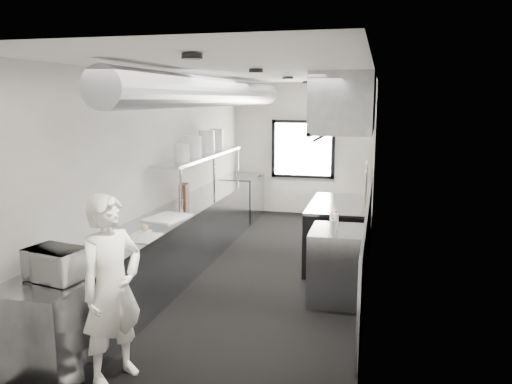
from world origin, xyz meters
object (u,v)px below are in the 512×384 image
Objects in this scene: deli_tub_b at (73,255)px; deli_tub_a at (56,264)px; bottle_station at (337,265)px; plate_stack_b at (193,146)px; far_work_table at (242,197)px; plate_stack_d at (217,139)px; prep_counter at (169,247)px; exhaust_hood at (346,104)px; squeeze_bottle_e at (335,216)px; cutting_board at (167,217)px; range at (338,234)px; squeeze_bottle_c at (336,222)px; microwave at (56,264)px; squeeze_bottle_a at (333,228)px; plate_stack_a at (182,152)px; squeeze_bottle_d at (332,220)px; plate_stack_c at (207,142)px; small_plate at (145,232)px; pass_shelf at (202,157)px; knife_block at (184,192)px; squeeze_bottle_b at (332,224)px; line_cook at (112,289)px.

deli_tub_a is at bearing -90.43° from deli_tub_b.
plate_stack_b reaches higher than bottle_station.
far_work_table is at bearing 88.67° from plate_stack_b.
deli_tub_b is at bearing -90.72° from plate_stack_d.
prep_counter and bottle_station have the same top height.
plate_stack_d is (-2.32, 1.13, -0.64)m from exhaust_hood.
squeeze_bottle_e is (2.31, -2.23, -0.77)m from plate_stack_d.
far_work_table is 2.03× the size of cutting_board.
squeeze_bottle_c is at bearing -86.70° from range.
range is 4.32m from microwave.
squeeze_bottle_a is at bearing -90.75° from squeeze_bottle_c.
plate_stack_a is (0.10, 2.61, 0.75)m from deli_tub_b.
squeeze_bottle_c is (0.08, -1.42, 0.53)m from range.
range is at bearing 91.04° from squeeze_bottle_d.
bottle_station is 3.35m from plate_stack_c.
range is 12.29× the size of deli_tub_a.
deli_tub_a is at bearing -98.91° from small_plate.
deli_tub_b is 0.57× the size of plate_stack_a.
pass_shelf is 0.91m from plate_stack_a.
plate_stack_a is (0.14, -0.39, 0.67)m from knife_block.
cutting_board is (0.18, 1.86, -0.04)m from deli_tub_b.
plate_stack_c is 1.86× the size of squeeze_bottle_c.
far_work_table is 4.39m from squeeze_bottle_d.
bottle_station is at bearing -78.02° from squeeze_bottle_e.
pass_shelf is 11.37× the size of knife_block.
deli_tub_b is 2.72m from plate_stack_a.
plate_stack_a is (0.10, 2.87, 0.75)m from deli_tub_a.
squeeze_bottle_d is at bearing 43.43° from deli_tub_a.
microwave is 2.96m from squeeze_bottle_a.
squeeze_bottle_a is at bearing -83.68° from squeeze_bottle_d.
deli_tub_b is 0.56× the size of knife_block.
exhaust_hood reaches higher than plate_stack_b.
range is 1.59m from squeeze_bottle_b.
plate_stack_a is 2.54m from squeeze_bottle_b.
bottle_station is 3.41× the size of knife_block.
range is 2.43m from knife_block.
far_work_table is 6.20m from line_cook.
squeeze_bottle_a is 1.22× the size of squeeze_bottle_d.
cutting_board is at bearing -70.97° from prep_counter.
cutting_board is (0.18, 2.12, -0.04)m from deli_tub_a.
squeeze_bottle_b is at bearing -36.29° from knife_block.
plate_stack_d is at bearing 131.17° from squeeze_bottle_b.
squeeze_bottle_d is at bearing -1.50° from prep_counter.
exhaust_hood is 3.88m from far_work_table.
squeeze_bottle_c is (2.33, -2.00, -0.76)m from plate_stack_c.
plate_stack_c is at bearing 140.01° from bottle_station.
exhaust_hood is at bearing -0.00° from range.
squeeze_bottle_b is (1.69, 2.16, 0.15)m from line_cook.
bottle_station is 2.29m from cutting_board.
squeeze_bottle_b is (2.28, -1.80, -0.55)m from pass_shelf.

